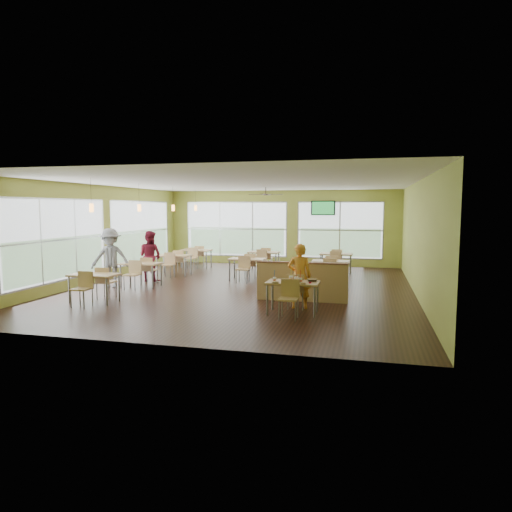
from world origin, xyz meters
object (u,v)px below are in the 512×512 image
man_plaid (299,276)px  half_wall_divider (302,282)px  main_table (293,287)px  food_basket (312,280)px

man_plaid → half_wall_divider: bearing=-93.8°
main_table → food_basket: 0.48m
half_wall_divider → food_basket: half_wall_divider is taller
main_table → half_wall_divider: bearing=90.0°
main_table → half_wall_divider: (0.00, 1.45, -0.11)m
half_wall_divider → food_basket: bearing=-71.6°
main_table → food_basket: bearing=18.6°
food_basket → man_plaid: bearing=129.3°
main_table → half_wall_divider: half_wall_divider is taller
half_wall_divider → man_plaid: bearing=-85.8°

